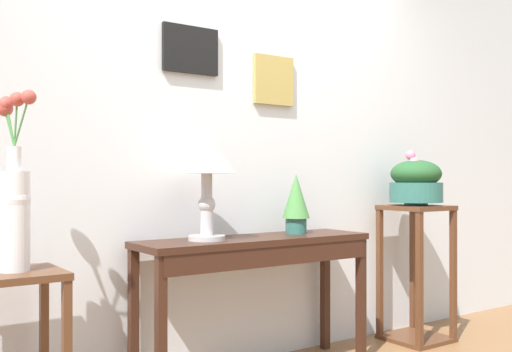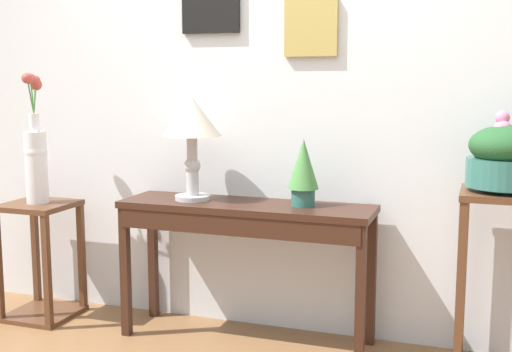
{
  "view_description": "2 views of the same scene",
  "coord_description": "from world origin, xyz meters",
  "px_view_note": "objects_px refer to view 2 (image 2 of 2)",
  "views": [
    {
      "loc": [
        -1.88,
        -1.55,
        1.06
      ],
      "look_at": [
        -0.11,
        0.99,
        1.07
      ],
      "focal_mm": 41.74,
      "sensor_mm": 36.0,
      "label": 1
    },
    {
      "loc": [
        1.11,
        -2.08,
        1.38
      ],
      "look_at": [
        -0.02,
        1.15,
        0.88
      ],
      "focal_mm": 46.24,
      "sensor_mm": 36.0,
      "label": 2
    }
  ],
  "objects_px": {
    "table_lamp": "(192,124)",
    "pedestal_stand_left": "(41,260)",
    "planter_bowl_wide_right": "(506,157)",
    "potted_plant_on_console": "(303,169)",
    "pedestal_stand_right": "(499,286)",
    "flower_vase_tall_left": "(36,153)",
    "console_table": "(245,224)"
  },
  "relations": [
    {
      "from": "flower_vase_tall_left",
      "to": "console_table",
      "type": "bearing_deg",
      "value": 1.69
    },
    {
      "from": "console_table",
      "to": "potted_plant_on_console",
      "type": "distance_m",
      "value": 0.42
    },
    {
      "from": "table_lamp",
      "to": "pedestal_stand_left",
      "type": "xyz_separation_m",
      "value": [
        -0.95,
        -0.06,
        -0.81
      ]
    },
    {
      "from": "table_lamp",
      "to": "potted_plant_on_console",
      "type": "relative_size",
      "value": 1.6
    },
    {
      "from": "potted_plant_on_console",
      "to": "pedestal_stand_left",
      "type": "bearing_deg",
      "value": -176.79
    },
    {
      "from": "potted_plant_on_console",
      "to": "pedestal_stand_right",
      "type": "relative_size",
      "value": 0.39
    },
    {
      "from": "pedestal_stand_left",
      "to": "potted_plant_on_console",
      "type": "bearing_deg",
      "value": 3.21
    },
    {
      "from": "potted_plant_on_console",
      "to": "planter_bowl_wide_right",
      "type": "bearing_deg",
      "value": -3.97
    },
    {
      "from": "flower_vase_tall_left",
      "to": "table_lamp",
      "type": "bearing_deg",
      "value": 3.65
    },
    {
      "from": "potted_plant_on_console",
      "to": "console_table",
      "type": "bearing_deg",
      "value": -170.8
    },
    {
      "from": "table_lamp",
      "to": "pedestal_stand_left",
      "type": "relative_size",
      "value": 0.81
    },
    {
      "from": "console_table",
      "to": "pedestal_stand_right",
      "type": "height_order",
      "value": "pedestal_stand_right"
    },
    {
      "from": "table_lamp",
      "to": "planter_bowl_wide_right",
      "type": "bearing_deg",
      "value": -1.52
    },
    {
      "from": "pedestal_stand_left",
      "to": "flower_vase_tall_left",
      "type": "xyz_separation_m",
      "value": [
        -0.0,
        0.0,
        0.63
      ]
    },
    {
      "from": "pedestal_stand_left",
      "to": "console_table",
      "type": "bearing_deg",
      "value": 1.76
    },
    {
      "from": "pedestal_stand_left",
      "to": "planter_bowl_wide_right",
      "type": "bearing_deg",
      "value": 0.48
    },
    {
      "from": "console_table",
      "to": "pedestal_stand_right",
      "type": "bearing_deg",
      "value": -0.8
    },
    {
      "from": "table_lamp",
      "to": "pedestal_stand_right",
      "type": "bearing_deg",
      "value": -1.52
    },
    {
      "from": "pedestal_stand_right",
      "to": "table_lamp",
      "type": "bearing_deg",
      "value": 178.48
    },
    {
      "from": "console_table",
      "to": "flower_vase_tall_left",
      "type": "relative_size",
      "value": 1.81
    },
    {
      "from": "potted_plant_on_console",
      "to": "pedestal_stand_right",
      "type": "height_order",
      "value": "potted_plant_on_console"
    },
    {
      "from": "table_lamp",
      "to": "planter_bowl_wide_right",
      "type": "height_order",
      "value": "table_lamp"
    },
    {
      "from": "potted_plant_on_console",
      "to": "pedestal_stand_left",
      "type": "relative_size",
      "value": 0.51
    },
    {
      "from": "pedestal_stand_right",
      "to": "console_table",
      "type": "bearing_deg",
      "value": 179.2
    },
    {
      "from": "table_lamp",
      "to": "planter_bowl_wide_right",
      "type": "relative_size",
      "value": 1.53
    },
    {
      "from": "flower_vase_tall_left",
      "to": "pedestal_stand_right",
      "type": "xyz_separation_m",
      "value": [
        2.5,
        0.02,
        -0.53
      ]
    },
    {
      "from": "pedestal_stand_left",
      "to": "flower_vase_tall_left",
      "type": "distance_m",
      "value": 0.63
    },
    {
      "from": "potted_plant_on_console",
      "to": "flower_vase_tall_left",
      "type": "distance_m",
      "value": 1.55
    },
    {
      "from": "potted_plant_on_console",
      "to": "planter_bowl_wide_right",
      "type": "xyz_separation_m",
      "value": [
        0.95,
        -0.07,
        0.11
      ]
    },
    {
      "from": "console_table",
      "to": "pedestal_stand_right",
      "type": "relative_size",
      "value": 1.51
    },
    {
      "from": "planter_bowl_wide_right",
      "to": "potted_plant_on_console",
      "type": "bearing_deg",
      "value": 176.03
    },
    {
      "from": "console_table",
      "to": "table_lamp",
      "type": "bearing_deg",
      "value": 175.55
    }
  ]
}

